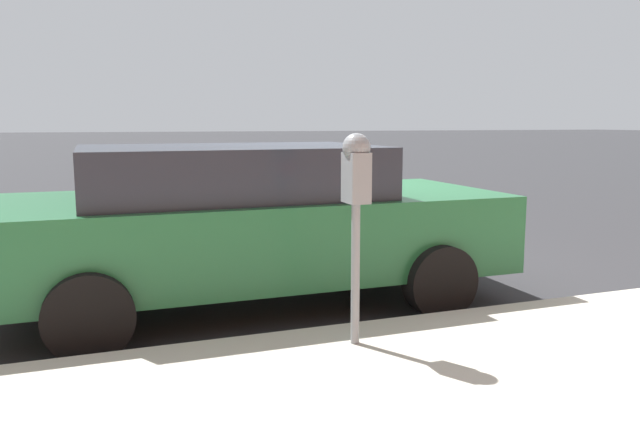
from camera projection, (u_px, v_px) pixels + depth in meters
name	position (u px, v px, depth m)	size (l,w,h in m)	color
ground_plane	(334.00, 271.00, 7.11)	(220.00, 220.00, 0.00)	#2B2B2D
parking_meter	(356.00, 185.00, 4.19)	(0.21, 0.19, 1.46)	gray
car_green	(247.00, 221.00, 5.71)	(2.15, 4.61, 1.47)	#1E5B33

